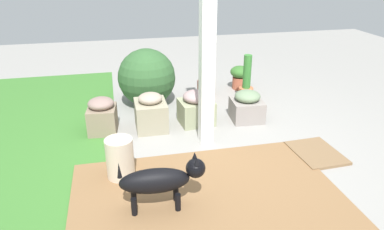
{
  "coord_description": "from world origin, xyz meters",
  "views": [
    {
      "loc": [
        -3.38,
        0.95,
        1.99
      ],
      "look_at": [
        0.11,
        0.17,
        0.4
      ],
      "focal_mm": 33.88,
      "sensor_mm": 36.0,
      "label": 1
    }
  ],
  "objects_px": {
    "round_shrub": "(147,77)",
    "terracotta_pot_tall": "(246,86)",
    "terracotta_pot_spiky": "(206,76)",
    "doormat": "(316,153)",
    "stone_planter_mid": "(151,113)",
    "porch_pillar": "(208,30)",
    "ceramic_urn": "(120,159)",
    "stone_planter_far": "(102,116)",
    "terracotta_pot_broad": "(240,76)",
    "dog": "(161,180)",
    "stone_planter_near": "(196,108)",
    "stone_planter_nearest": "(247,106)"
  },
  "relations": [
    {
      "from": "stone_planter_nearest",
      "to": "terracotta_pot_tall",
      "type": "bearing_deg",
      "value": -19.2
    },
    {
      "from": "terracotta_pot_broad",
      "to": "doormat",
      "type": "relative_size",
      "value": 0.62
    },
    {
      "from": "terracotta_pot_tall",
      "to": "round_shrub",
      "type": "bearing_deg",
      "value": 79.57
    },
    {
      "from": "stone_planter_near",
      "to": "stone_planter_nearest",
      "type": "bearing_deg",
      "value": -93.65
    },
    {
      "from": "stone_planter_near",
      "to": "stone_planter_mid",
      "type": "relative_size",
      "value": 0.96
    },
    {
      "from": "dog",
      "to": "stone_planter_near",
      "type": "bearing_deg",
      "value": -22.82
    },
    {
      "from": "terracotta_pot_tall",
      "to": "terracotta_pot_spiky",
      "type": "distance_m",
      "value": 0.66
    },
    {
      "from": "stone_planter_far",
      "to": "round_shrub",
      "type": "xyz_separation_m",
      "value": [
        0.77,
        -0.63,
        0.19
      ]
    },
    {
      "from": "stone_planter_far",
      "to": "terracotta_pot_broad",
      "type": "relative_size",
      "value": 1.18
    },
    {
      "from": "stone_planter_near",
      "to": "terracotta_pot_broad",
      "type": "xyz_separation_m",
      "value": [
        1.12,
        -0.98,
        0.0
      ]
    },
    {
      "from": "ceramic_urn",
      "to": "stone_planter_mid",
      "type": "bearing_deg",
      "value": -21.89
    },
    {
      "from": "stone_planter_far",
      "to": "doormat",
      "type": "distance_m",
      "value": 2.5
    },
    {
      "from": "stone_planter_nearest",
      "to": "ceramic_urn",
      "type": "height_order",
      "value": "ceramic_urn"
    },
    {
      "from": "terracotta_pot_spiky",
      "to": "doormat",
      "type": "bearing_deg",
      "value": -160.44
    },
    {
      "from": "stone_planter_nearest",
      "to": "stone_planter_far",
      "type": "xyz_separation_m",
      "value": [
        0.05,
        1.83,
        0.02
      ]
    },
    {
      "from": "stone_planter_near",
      "to": "stone_planter_far",
      "type": "height_order",
      "value": "stone_planter_far"
    },
    {
      "from": "round_shrub",
      "to": "terracotta_pot_tall",
      "type": "height_order",
      "value": "round_shrub"
    },
    {
      "from": "stone_planter_mid",
      "to": "stone_planter_near",
      "type": "bearing_deg",
      "value": -86.92
    },
    {
      "from": "porch_pillar",
      "to": "stone_planter_nearest",
      "type": "xyz_separation_m",
      "value": [
        0.45,
        -0.67,
        -1.09
      ]
    },
    {
      "from": "round_shrub",
      "to": "terracotta_pot_tall",
      "type": "distance_m",
      "value": 1.43
    },
    {
      "from": "stone_planter_far",
      "to": "terracotta_pot_spiky",
      "type": "bearing_deg",
      "value": -58.13
    },
    {
      "from": "stone_planter_mid",
      "to": "ceramic_urn",
      "type": "distance_m",
      "value": 1.11
    },
    {
      "from": "stone_planter_far",
      "to": "dog",
      "type": "height_order",
      "value": "dog"
    },
    {
      "from": "terracotta_pot_tall",
      "to": "ceramic_urn",
      "type": "bearing_deg",
      "value": 130.45
    },
    {
      "from": "porch_pillar",
      "to": "terracotta_pot_broad",
      "type": "xyz_separation_m",
      "value": [
        1.61,
        -0.98,
        -1.06
      ]
    },
    {
      "from": "round_shrub",
      "to": "terracotta_pot_tall",
      "type": "relative_size",
      "value": 1.14
    },
    {
      "from": "porch_pillar",
      "to": "doormat",
      "type": "height_order",
      "value": "porch_pillar"
    },
    {
      "from": "stone_planter_mid",
      "to": "dog",
      "type": "height_order",
      "value": "dog"
    },
    {
      "from": "porch_pillar",
      "to": "terracotta_pot_tall",
      "type": "xyz_separation_m",
      "value": [
        1.01,
        -0.86,
        -1.02
      ]
    },
    {
      "from": "porch_pillar",
      "to": "stone_planter_nearest",
      "type": "height_order",
      "value": "porch_pillar"
    },
    {
      "from": "stone_planter_mid",
      "to": "ceramic_urn",
      "type": "relative_size",
      "value": 1.12
    },
    {
      "from": "terracotta_pot_tall",
      "to": "ceramic_urn",
      "type": "distance_m",
      "value": 2.44
    },
    {
      "from": "round_shrub",
      "to": "dog",
      "type": "distance_m",
      "value": 2.39
    },
    {
      "from": "stone_planter_nearest",
      "to": "round_shrub",
      "type": "relative_size",
      "value": 0.52
    },
    {
      "from": "porch_pillar",
      "to": "terracotta_pot_spiky",
      "type": "distance_m",
      "value": 1.78
    },
    {
      "from": "stone_planter_mid",
      "to": "terracotta_pot_tall",
      "type": "xyz_separation_m",
      "value": [
        0.55,
        -1.44,
        0.04
      ]
    },
    {
      "from": "porch_pillar",
      "to": "dog",
      "type": "relative_size",
      "value": 3.54
    },
    {
      "from": "terracotta_pot_broad",
      "to": "dog",
      "type": "height_order",
      "value": "dog"
    },
    {
      "from": "stone_planter_near",
      "to": "terracotta_pot_spiky",
      "type": "distance_m",
      "value": 1.03
    },
    {
      "from": "stone_planter_nearest",
      "to": "dog",
      "type": "height_order",
      "value": "dog"
    },
    {
      "from": "stone_planter_near",
      "to": "round_shrub",
      "type": "distance_m",
      "value": 0.96
    },
    {
      "from": "round_shrub",
      "to": "ceramic_urn",
      "type": "bearing_deg",
      "value": 165.99
    },
    {
      "from": "terracotta_pot_broad",
      "to": "doormat",
      "type": "xyz_separation_m",
      "value": [
        -2.19,
        -0.11,
        -0.2
      ]
    },
    {
      "from": "terracotta_pot_spiky",
      "to": "ceramic_urn",
      "type": "height_order",
      "value": "terracotta_pot_spiky"
    },
    {
      "from": "round_shrub",
      "to": "stone_planter_mid",
      "type": "bearing_deg",
      "value": 176.8
    },
    {
      "from": "porch_pillar",
      "to": "stone_planter_far",
      "type": "relative_size",
      "value": 5.79
    },
    {
      "from": "porch_pillar",
      "to": "terracotta_pot_tall",
      "type": "bearing_deg",
      "value": -40.44
    },
    {
      "from": "porch_pillar",
      "to": "stone_planter_far",
      "type": "height_order",
      "value": "porch_pillar"
    },
    {
      "from": "stone_planter_far",
      "to": "ceramic_urn",
      "type": "bearing_deg",
      "value": -170.93
    },
    {
      "from": "terracotta_pot_tall",
      "to": "doormat",
      "type": "xyz_separation_m",
      "value": [
        -1.58,
        -0.23,
        -0.24
      ]
    }
  ]
}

